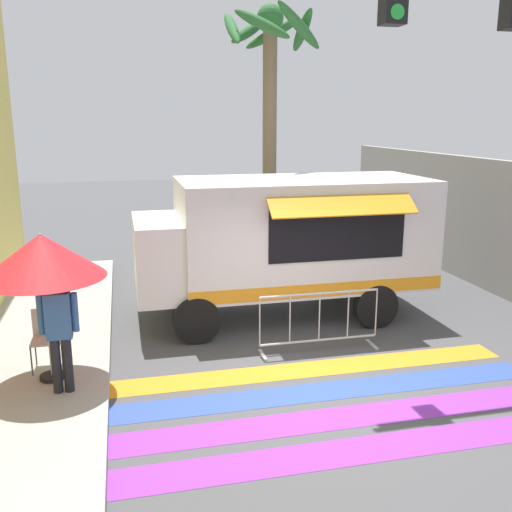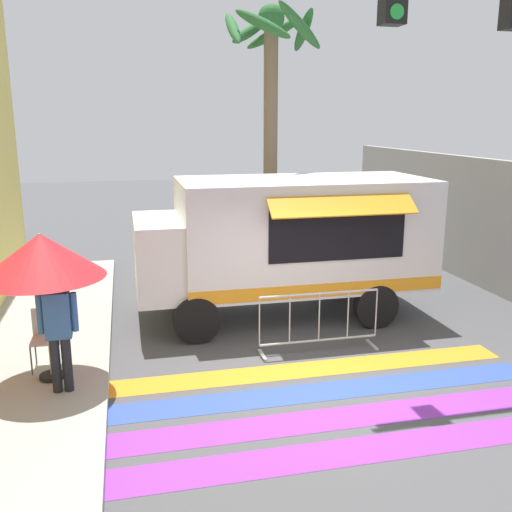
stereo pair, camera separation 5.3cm
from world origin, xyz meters
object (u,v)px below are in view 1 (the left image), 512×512
Objects in this scene: food_truck at (281,237)px; folding_chair at (48,333)px; patio_umbrella at (42,256)px; barricade_front at (319,322)px; palm_tree at (270,88)px; vendor_person at (59,326)px.

folding_chair is (-4.17, -1.80, -0.92)m from food_truck.
food_truck reaches higher than patio_umbrella.
barricade_front reaches higher than folding_chair.
palm_tree is (4.65, 4.60, 3.83)m from folding_chair.
palm_tree is at bearing 24.32° from folding_chair.
folding_chair is 0.53× the size of vendor_person.
palm_tree is at bearing 47.97° from patio_umbrella.
food_truck is 0.89× the size of palm_tree.
food_truck reaches higher than barricade_front.
patio_umbrella is 4.50m from barricade_front.
palm_tree is (4.37, 5.54, 3.41)m from vendor_person.
vendor_person is 0.27× the size of palm_tree.
barricade_front is at bearing 5.52° from patio_umbrella.
folding_chair is at bearing 179.07° from barricade_front.
patio_umbrella is at bearing 97.22° from vendor_person.
patio_umbrella reaches higher than folding_chair.
barricade_front is 6.16m from palm_tree.
barricade_front is at bearing -4.15° from vendor_person.
palm_tree reaches higher than barricade_front.
vendor_person reaches higher than folding_chair.
folding_chair is 0.43× the size of barricade_front.
barricade_front is 0.33× the size of palm_tree.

